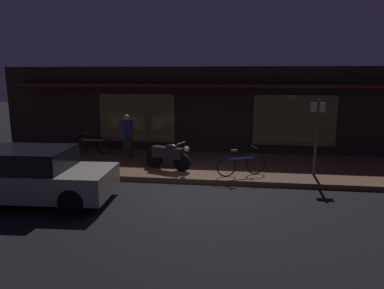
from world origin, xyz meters
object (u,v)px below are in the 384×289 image
Objects in this scene: bicycle_parked at (241,165)px; parked_car_near at (32,176)px; bicycle_extra at (92,145)px; sign_post at (316,133)px; motorcycle at (169,155)px; person_photographer at (127,135)px.

parked_car_near is (-5.42, -2.69, 0.20)m from bicycle_parked.
sign_post reaches higher than bicycle_extra.
bicycle_extra is at bearing 157.97° from bicycle_parked.
motorcycle is at bearing 170.54° from bicycle_parked.
motorcycle is 4.07m from bicycle_extra.
sign_post is at bearing -13.54° from bicycle_extra.
parked_car_near is (-1.15, -4.50, -0.32)m from person_photographer.
parked_car_near reaches higher than bicycle_extra.
sign_post reaches higher than bicycle_parked.
bicycle_parked is 6.06m from parked_car_near.
sign_post reaches higher than motorcycle.
person_photographer is (-1.87, 1.41, 0.38)m from motorcycle.
sign_post is 8.37m from parked_car_near.
sign_post is at bearing 10.32° from bicycle_parked.
person_photographer is 6.75m from sign_post.
bicycle_parked is at bearing -22.03° from bicycle_extra.
sign_post is 0.57× the size of parked_car_near.
parked_car_near reaches higher than motorcycle.
motorcycle is 4.79m from sign_post.
motorcycle is at bearing -179.78° from sign_post.
bicycle_parked is 0.92× the size of bicycle_extra.
person_photographer is 0.70× the size of sign_post.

